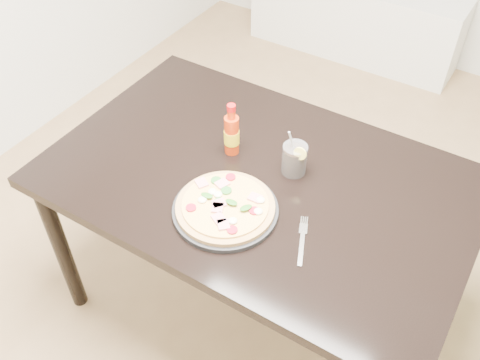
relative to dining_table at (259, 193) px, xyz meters
The scene contains 8 objects.
floor 0.74m from the dining_table, ahead, with size 4.50×4.50×0.00m, color #9E7A51.
dining_table is the anchor object (origin of this frame).
plate 0.21m from the dining_table, 92.10° to the right, with size 0.33×0.33×0.02m, color black.
pizza 0.22m from the dining_table, 92.14° to the right, with size 0.31×0.31×0.03m.
hot_sauce_bottle 0.22m from the dining_table, 158.76° to the left, with size 0.06×0.06×0.20m.
cola_cup 0.18m from the dining_table, 43.23° to the left, with size 0.09×0.08×0.17m.
fork 0.31m from the dining_table, 34.27° to the right, with size 0.09×0.18×0.00m.
media_console 2.19m from the dining_table, 102.91° to the left, with size 1.40×0.34×0.50m, color white.
Camera 1 is at (0.30, -1.14, 1.98)m, focal length 40.00 mm.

